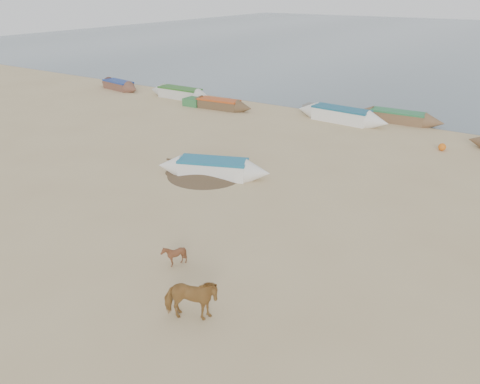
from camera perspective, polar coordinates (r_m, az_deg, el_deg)
name	(u,v)px	position (r m, az deg, el deg)	size (l,w,h in m)	color
ground	(179,255)	(17.18, -7.43, -7.59)	(140.00, 140.00, 0.00)	tan
cow_adult	(191,299)	(13.76, -6.02, -12.90)	(0.76, 1.66, 1.40)	olive
calf_front	(174,255)	(16.39, -8.06, -7.63)	(0.66, 0.74, 0.82)	brown
near_canoe	(213,168)	(23.66, -3.30, 2.92)	(5.83, 1.26, 0.92)	white
debris_pile	(206,170)	(23.98, -4.22, 2.69)	(3.94, 3.94, 0.52)	brown
waterline_canoes	(372,121)	(33.50, 15.74, 8.35)	(57.25, 5.33, 1.00)	brown
beach_clutter	(437,135)	(31.98, 22.84, 6.39)	(46.67, 5.01, 0.64)	#316E3B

